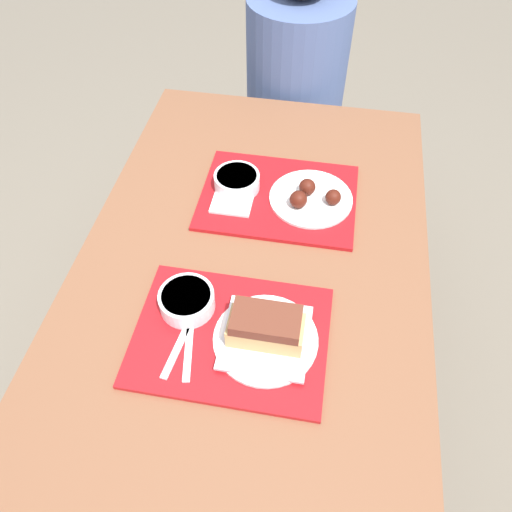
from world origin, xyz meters
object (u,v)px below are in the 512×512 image
Objects in this scene: bowl_coleslaw_near at (187,300)px; brisket_sandwich_plate at (266,332)px; tray_near at (231,336)px; bowl_coleslaw_far at (237,181)px; wings_plate_far at (311,197)px; person_seated_across at (296,64)px; tray_far at (278,197)px.

brisket_sandwich_plate reaches higher than bowl_coleslaw_near.
brisket_sandwich_plate is (0.19, -0.06, 0.01)m from bowl_coleslaw_near.
bowl_coleslaw_far is at bearing 99.64° from tray_near.
person_seated_across is at bearing 100.26° from wings_plate_far.
bowl_coleslaw_far is 0.21m from wings_plate_far.
tray_far is 1.86× the size of brisket_sandwich_plate.
brisket_sandwich_plate reaches higher than tray_far.
brisket_sandwich_plate is at bearing -96.51° from wings_plate_far.
wings_plate_far is at bearing -79.74° from person_seated_across.
tray_near is 3.38× the size of bowl_coleslaw_near.
bowl_coleslaw_far is 0.55× the size of wings_plate_far.
tray_far is 3.38× the size of bowl_coleslaw_far.
brisket_sandwich_plate is 1.01× the size of wings_plate_far.
bowl_coleslaw_near is 0.55× the size of wings_plate_far.
person_seated_across is (-0.04, 0.71, 0.01)m from tray_far.
brisket_sandwich_plate is 0.31× the size of person_seated_across.
tray_near is at bearing -90.12° from person_seated_across.
bowl_coleslaw_near reaches higher than tray_near.
brisket_sandwich_plate is at bearing -71.48° from bowl_coleslaw_far.
tray_near is at bearing -80.36° from bowl_coleslaw_far.
brisket_sandwich_plate reaches higher than bowl_coleslaw_far.
bowl_coleslaw_far is (-0.16, 0.48, -0.01)m from brisket_sandwich_plate.
tray_near and tray_far have the same top height.
brisket_sandwich_plate is 0.51m from bowl_coleslaw_far.
tray_near is at bearing -26.61° from bowl_coleslaw_near.
person_seated_across is (-0.08, 1.17, -0.03)m from brisket_sandwich_plate.
brisket_sandwich_plate is 1.82× the size of bowl_coleslaw_far.
tray_near is 0.49m from bowl_coleslaw_far.
bowl_coleslaw_far is at bearing 175.17° from wings_plate_far.
brisket_sandwich_plate is at bearing -16.54° from bowl_coleslaw_near.
tray_far is at bearing 94.75° from brisket_sandwich_plate.
bowl_coleslaw_far is at bearing 108.52° from brisket_sandwich_plate.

